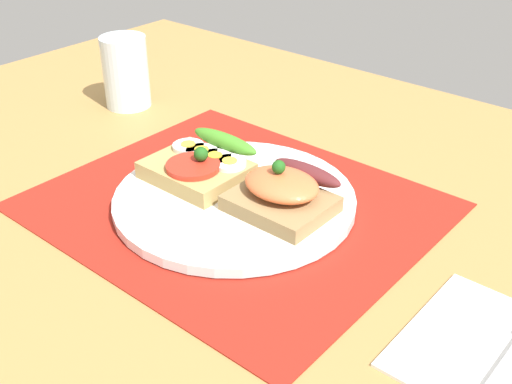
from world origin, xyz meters
The scene contains 7 objects.
ground_plane centered at (0.00, 0.00, -1.60)cm, with size 120.00×90.00×3.20cm, color #A17941.
placemat centered at (0.00, 0.00, 0.15)cm, with size 39.71×33.99×0.30cm, color maroon.
plate centered at (0.00, 0.00, 0.84)cm, with size 25.85×25.85×1.09cm, color white.
sandwich_egg_tomato centered at (-5.57, 0.78, 2.87)cm, with size 10.64×10.08×4.10cm.
sandwich_salmon centered at (5.51, 1.48, 3.22)cm, with size 9.91×9.54×5.22cm.
napkin centered at (30.59, -3.37, 0.30)cm, with size 14.35×14.45×0.60cm, color white.
drinking_glass centered at (-30.20, 10.79, 5.03)cm, with size 6.42×6.42×10.07cm, color silver.
Camera 1 is at (39.29, -42.94, 36.15)cm, focal length 44.69 mm.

